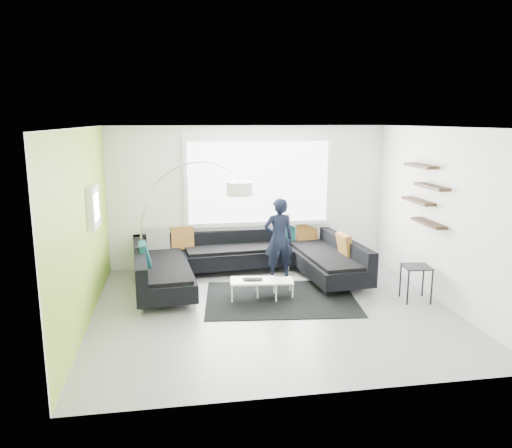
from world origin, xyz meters
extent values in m
plane|color=gray|center=(0.00, 0.00, 0.00)|extent=(5.50, 5.50, 0.00)
cube|color=white|center=(0.00, 2.50, 1.40)|extent=(5.50, 0.04, 2.80)
cube|color=white|center=(0.00, -2.50, 1.40)|extent=(5.50, 0.04, 2.80)
cube|color=white|center=(-2.75, 0.00, 1.40)|extent=(0.04, 5.00, 2.80)
cube|color=white|center=(2.75, 0.00, 1.40)|extent=(0.04, 5.00, 2.80)
cube|color=white|center=(0.00, 0.00, 2.80)|extent=(5.50, 5.00, 0.04)
cube|color=#93C638|center=(-2.74, 0.00, 1.40)|extent=(0.01, 5.00, 2.80)
cube|color=silver|center=(0.20, 2.46, 1.70)|extent=(2.96, 0.06, 1.68)
cube|color=white|center=(-2.68, 0.60, 1.60)|extent=(0.12, 0.66, 0.66)
cube|color=black|center=(2.64, 0.40, 1.70)|extent=(0.20, 1.24, 0.95)
cube|color=black|center=(-0.21, 1.39, 0.21)|extent=(4.15, 2.77, 0.42)
cube|color=black|center=(-0.21, 1.39, 0.57)|extent=(4.15, 2.77, 0.31)
cube|color=brown|center=(-0.21, 1.39, 0.63)|extent=(3.54, 0.51, 0.44)
cube|color=black|center=(0.22, 0.42, 0.01)|extent=(2.63, 2.04, 0.01)
cube|color=white|center=(-0.03, 0.57, 0.16)|extent=(1.04, 0.68, 0.32)
cube|color=black|center=(2.38, 0.00, 0.29)|extent=(0.48, 0.48, 0.59)
imported|color=black|center=(0.41, 1.49, 0.76)|extent=(0.61, 0.44, 1.53)
imported|color=black|center=(-0.24, 0.47, 0.33)|extent=(0.39, 0.31, 0.03)
camera|label=1|loc=(-1.46, -7.23, 2.91)|focal=35.00mm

